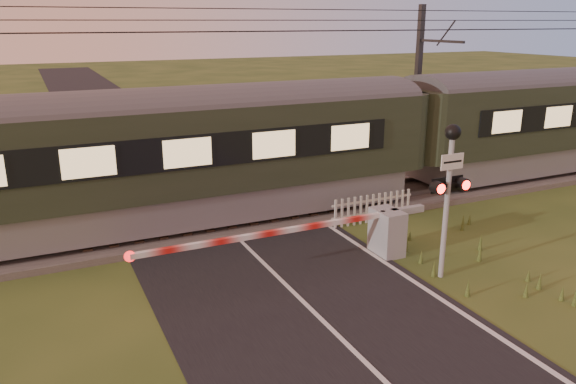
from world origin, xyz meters
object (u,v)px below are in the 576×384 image
train (407,133)px  catenary_mast (418,88)px  boom_gate (375,231)px  picket_fence (373,208)px  crossing_signal (449,175)px

train → catenary_mast: catenary_mast is taller
train → boom_gate: (-3.86, -4.06, -1.49)m
boom_gate → train: bearing=46.4°
train → picket_fence: train is taller
picket_fence → catenary_mast: catenary_mast is taller
crossing_signal → catenary_mast: bearing=56.9°
picket_fence → catenary_mast: size_ratio=0.43×
train → catenary_mast: bearing=46.6°
train → crossing_signal: 6.56m
train → picket_fence: 3.57m
catenary_mast → boom_gate: bearing=-133.5°
boom_gate → crossing_signal: bearing=-66.4°
crossing_signal → catenary_mast: catenary_mast is taller
crossing_signal → catenary_mast: 9.57m
boom_gate → crossing_signal: 2.61m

